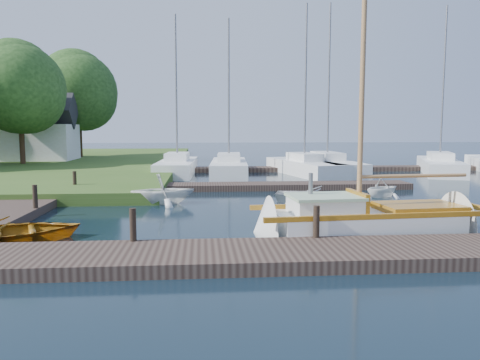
{
  "coord_description": "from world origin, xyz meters",
  "views": [
    {
      "loc": [
        -1.33,
        -16.25,
        3.02
      ],
      "look_at": [
        0.0,
        0.0,
        1.2
      ],
      "focal_mm": 35.0,
      "sensor_mm": 36.0,
      "label": 1
    }
  ],
  "objects": [
    {
      "name": "ground",
      "position": [
        0.0,
        0.0,
        0.0
      ],
      "size": [
        160.0,
        160.0,
        0.0
      ],
      "primitive_type": "plane",
      "color": "black",
      "rests_on": "ground"
    },
    {
      "name": "house_c",
      "position": [
        -14.0,
        22.0,
        2.58
      ],
      "size": [
        5.25,
        4.0,
        5.28
      ],
      "color": "silver",
      "rests_on": "shore"
    },
    {
      "name": "mooring_post_5",
      "position": [
        -7.0,
        5.0,
        0.7
      ],
      "size": [
        0.16,
        0.16,
        0.8
      ],
      "primitive_type": "cylinder",
      "color": "black",
      "rests_on": "left_dock"
    },
    {
      "name": "marina_boat_0",
      "position": [
        -2.94,
        14.56,
        0.56
      ],
      "size": [
        2.59,
        8.3,
        10.21
      ],
      "rotation": [
        0.0,
        0.0,
        1.52
      ],
      "color": "white",
      "rests_on": "ground"
    },
    {
      "name": "marina_boat_5",
      "position": [
        14.61,
        13.88,
        0.57
      ],
      "size": [
        5.27,
        9.19,
        10.93
      ],
      "rotation": [
        0.0,
        0.0,
        1.21
      ],
      "color": "white",
      "rests_on": "ground"
    },
    {
      "name": "far_dock",
      "position": [
        2.0,
        6.5,
        0.15
      ],
      "size": [
        14.0,
        1.6,
        0.3
      ],
      "primitive_type": "cube",
      "color": "#31231D",
      "rests_on": "ground"
    },
    {
      "name": "tree_3",
      "position": [
        -14.0,
        18.05,
        5.81
      ],
      "size": [
        6.41,
        6.38,
        8.74
      ],
      "color": "#332114",
      "rests_on": "shore"
    },
    {
      "name": "tender_b",
      "position": [
        -2.88,
        2.34,
        0.66
      ],
      "size": [
        2.83,
        2.55,
        1.32
      ],
      "primitive_type": "imported",
      "rotation": [
        0.0,
        0.0,
        1.74
      ],
      "color": "white",
      "rests_on": "ground"
    },
    {
      "name": "near_dock",
      "position": [
        0.0,
        -6.0,
        0.15
      ],
      "size": [
        18.0,
        2.2,
        0.3
      ],
      "primitive_type": "cube",
      "color": "#31231D",
      "rests_on": "ground"
    },
    {
      "name": "mooring_post_2",
      "position": [
        1.5,
        -5.0,
        0.7
      ],
      "size": [
        0.16,
        0.16,
        0.8
      ],
      "primitive_type": "cylinder",
      "color": "black",
      "rests_on": "near_dock"
    },
    {
      "name": "left_dock",
      "position": [
        -8.0,
        2.0,
        0.15
      ],
      "size": [
        2.2,
        18.0,
        0.3
      ],
      "primitive_type": "cube",
      "color": "#31231D",
      "rests_on": "ground"
    },
    {
      "name": "dinghy",
      "position": [
        -6.45,
        -3.75,
        0.38
      ],
      "size": [
        4.44,
        3.85,
        0.77
      ],
      "primitive_type": "imported",
      "rotation": [
        0.0,
        0.0,
        1.96
      ],
      "color": "#895A11",
      "rests_on": "ground"
    },
    {
      "name": "tender_d",
      "position": [
        6.55,
        3.48,
        0.51
      ],
      "size": [
        2.49,
        2.39,
        1.01
      ],
      "primitive_type": "imported",
      "rotation": [
        0.0,
        0.0,
        2.08
      ],
      "color": "white",
      "rests_on": "ground"
    },
    {
      "name": "mooring_post_1",
      "position": [
        -3.0,
        -5.0,
        0.7
      ],
      "size": [
        0.16,
        0.16,
        0.8
      ],
      "primitive_type": "cylinder",
      "color": "black",
      "rests_on": "near_dock"
    },
    {
      "name": "marina_boat_2",
      "position": [
        5.31,
        13.59,
        0.57
      ],
      "size": [
        3.91,
        8.64,
        10.8
      ],
      "rotation": [
        0.0,
        0.0,
        1.78
      ],
      "color": "white",
      "rests_on": "ground"
    },
    {
      "name": "tree_7",
      "position": [
        -12.0,
        26.05,
        6.2
      ],
      "size": [
        6.83,
        6.83,
        9.38
      ],
      "color": "#332114",
      "rests_on": "shore"
    },
    {
      "name": "mooring_post_4",
      "position": [
        -7.0,
        0.0,
        0.7
      ],
      "size": [
        0.16,
        0.16,
        0.8
      ],
      "primitive_type": "cylinder",
      "color": "black",
      "rests_on": "left_dock"
    },
    {
      "name": "marina_boat_3",
      "position": [
        7.11,
        14.62,
        0.56
      ],
      "size": [
        2.81,
        9.69,
        11.13
      ],
      "rotation": [
        0.0,
        0.0,
        1.64
      ],
      "color": "white",
      "rests_on": "ground"
    },
    {
      "name": "tender_c",
      "position": [
        3.43,
        2.24,
        0.37
      ],
      "size": [
        4.17,
        3.5,
        0.74
      ],
      "primitive_type": "imported",
      "rotation": [
        0.0,
        0.0,
        1.27
      ],
      "color": "white",
      "rests_on": "ground"
    },
    {
      "name": "marina_boat_1",
      "position": [
        0.41,
        13.72,
        0.56
      ],
      "size": [
        2.69,
        8.05,
        9.83
      ],
      "rotation": [
        0.0,
        0.0,
        1.51
      ],
      "color": "white",
      "rests_on": "ground"
    },
    {
      "name": "sailboat",
      "position": [
        3.37,
        -3.74,
        0.34
      ],
      "size": [
        7.28,
        2.51,
        9.83
      ],
      "rotation": [
        0.0,
        0.0,
        0.08
      ],
      "color": "white",
      "rests_on": "ground"
    },
    {
      "name": "pontoon",
      "position": [
        10.0,
        16.0,
        0.15
      ],
      "size": [
        30.0,
        1.6,
        0.3
      ],
      "primitive_type": "cube",
      "color": "#31231D",
      "rests_on": "ground"
    }
  ]
}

